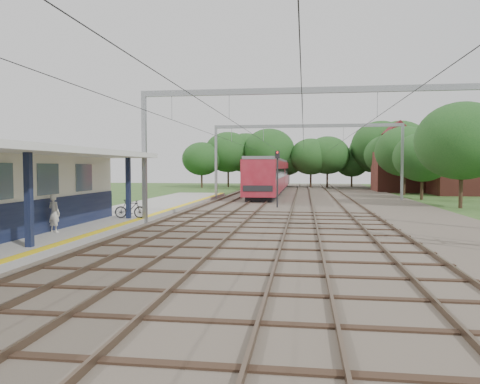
{
  "coord_description": "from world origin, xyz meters",
  "views": [
    {
      "loc": [
        3.31,
        -8.59,
        3.04
      ],
      "look_at": [
        -0.43,
        18.49,
        1.6
      ],
      "focal_mm": 35.0,
      "sensor_mm": 36.0,
      "label": 1
    }
  ],
  "objects_px": {
    "person": "(54,213)",
    "train": "(273,175)",
    "bicycle": "(130,209)",
    "signal_post": "(277,173)"
  },
  "relations": [
    {
      "from": "person",
      "to": "bicycle",
      "type": "distance_m",
      "value": 5.68
    },
    {
      "from": "bicycle",
      "to": "signal_post",
      "type": "bearing_deg",
      "value": -41.15
    },
    {
      "from": "train",
      "to": "bicycle",
      "type": "bearing_deg",
      "value": -99.07
    },
    {
      "from": "bicycle",
      "to": "train",
      "type": "height_order",
      "value": "train"
    },
    {
      "from": "person",
      "to": "signal_post",
      "type": "xyz_separation_m",
      "value": [
        8.3,
        16.22,
        1.5
      ]
    },
    {
      "from": "bicycle",
      "to": "train",
      "type": "bearing_deg",
      "value": -16.37
    },
    {
      "from": "signal_post",
      "to": "train",
      "type": "bearing_deg",
      "value": 115.86
    },
    {
      "from": "bicycle",
      "to": "person",
      "type": "bearing_deg",
      "value": 161.02
    },
    {
      "from": "person",
      "to": "train",
      "type": "bearing_deg",
      "value": -78.4
    },
    {
      "from": "person",
      "to": "train",
      "type": "distance_m",
      "value": 39.33
    }
  ]
}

